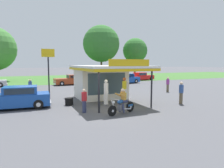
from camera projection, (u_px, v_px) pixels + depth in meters
ground_plane at (107, 110)px, 13.07m from camera, size 300.00×300.00×0.00m
grass_verge_strip at (53, 79)px, 40.49m from camera, size 120.00×24.00×0.01m
service_station_kiosk at (102, 79)px, 17.32m from camera, size 4.85×7.47×3.38m
gas_pump_nearside at (106, 94)px, 14.50m from camera, size 0.44×0.44×1.95m
gas_pump_offside at (124, 92)px, 15.09m from camera, size 0.44×0.44×2.05m
motorcycle_with_rider at (122, 103)px, 12.13m from camera, size 2.14×0.97×1.58m
featured_classic_sedan at (15, 98)px, 13.56m from camera, size 5.02×2.09×1.53m
parked_car_back_row_left at (124, 79)px, 30.73m from camera, size 5.78×2.93×1.53m
parked_car_back_row_centre_left at (73, 80)px, 29.09m from camera, size 5.47×2.28×1.47m
parked_car_back_row_far_right at (141, 77)px, 37.00m from camera, size 5.14×2.47×1.45m
bystander_strolling_foreground at (168, 84)px, 21.58m from camera, size 0.34×0.34×1.65m
bystander_chatting_near_pumps at (84, 100)px, 12.40m from camera, size 0.34×0.34×1.51m
bystander_admiring_sedan at (30, 86)px, 19.75m from camera, size 0.34×0.34×1.54m
bystander_standing_back_lot at (181, 92)px, 15.09m from camera, size 0.34×0.34×1.72m
tree_oak_left at (101, 44)px, 39.78m from camera, size 7.42×7.42×10.85m
tree_oak_centre at (135, 50)px, 44.63m from camera, size 5.55×5.55×8.89m
roadside_pole_sign at (48, 65)px, 17.14m from camera, size 1.10×0.12×4.38m
spare_tire_stack at (69, 102)px, 14.69m from camera, size 0.60×0.60×0.54m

